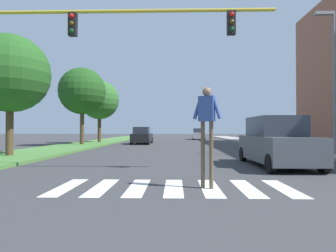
% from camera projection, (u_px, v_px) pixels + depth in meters
% --- Properties ---
extents(ground_plane, '(140.00, 140.00, 0.00)m').
position_uv_depth(ground_plane, '(175.00, 144.00, 28.83)').
color(ground_plane, '#38383A').
extents(crosswalk, '(5.85, 2.20, 0.01)m').
position_uv_depth(crosswalk, '(174.00, 188.00, 7.07)').
color(crosswalk, silver).
rests_on(crosswalk, ground_plane).
extents(median_strip, '(4.19, 64.00, 0.15)m').
position_uv_depth(median_strip, '(88.00, 144.00, 27.06)').
color(median_strip, '#477A38').
rests_on(median_strip, ground_plane).
extents(tree_mid, '(3.96, 3.96, 6.14)m').
position_uv_depth(tree_mid, '(10.00, 74.00, 14.47)').
color(tree_mid, '#4C3823').
rests_on(tree_mid, median_strip).
extents(tree_far, '(4.19, 4.19, 6.86)m').
position_uv_depth(tree_far, '(82.00, 91.00, 25.58)').
color(tree_far, '#4C3823').
rests_on(tree_far, median_strip).
extents(tree_distant, '(4.10, 4.10, 6.50)m').
position_uv_depth(tree_distant, '(99.00, 100.00, 30.15)').
color(tree_distant, '#4C3823').
rests_on(tree_distant, median_strip).
extents(sidewalk_right, '(3.00, 64.00, 0.15)m').
position_uv_depth(sidewalk_right, '(269.00, 144.00, 26.60)').
color(sidewalk_right, '#9E9991').
rests_on(sidewalk_right, ground_plane).
extents(traffic_light_gantry, '(10.07, 0.30, 6.00)m').
position_uv_depth(traffic_light_gantry, '(74.00, 45.00, 9.88)').
color(traffic_light_gantry, gold).
rests_on(traffic_light_gantry, median_strip).
extents(street_lamp_right, '(1.02, 0.24, 7.50)m').
position_uv_depth(street_lamp_right, '(332.00, 69.00, 14.86)').
color(street_lamp_right, slate).
rests_on(street_lamp_right, sidewalk_right).
extents(pedestrian_performer, '(0.71, 0.40, 2.49)m').
position_uv_depth(pedestrian_performer, '(207.00, 121.00, 7.01)').
color(pedestrian_performer, brown).
rests_on(pedestrian_performer, ground_plane).
extents(suv_crossing, '(2.00, 4.62, 1.97)m').
position_uv_depth(suv_crossing, '(276.00, 143.00, 11.31)').
color(suv_crossing, '#474C51').
rests_on(suv_crossing, ground_plane).
extents(sedan_midblock, '(1.87, 4.60, 1.72)m').
position_uv_depth(sedan_midblock, '(142.00, 136.00, 28.99)').
color(sedan_midblock, black).
rests_on(sedan_midblock, ground_plane).
extents(sedan_distant, '(2.18, 4.40, 1.64)m').
position_uv_depth(sedan_distant, '(199.00, 134.00, 41.95)').
color(sedan_distant, '#B7B7BC').
rests_on(sedan_distant, ground_plane).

